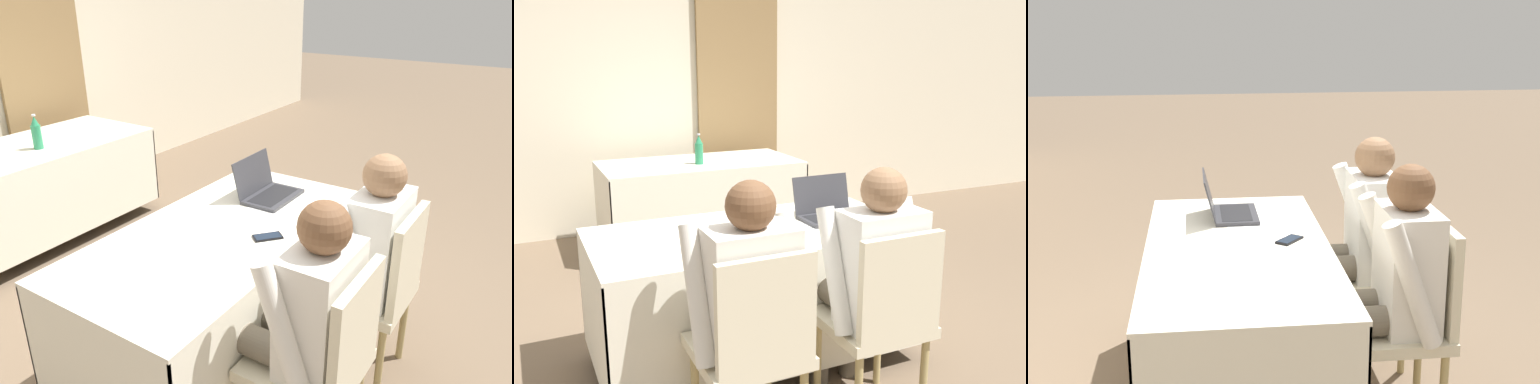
% 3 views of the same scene
% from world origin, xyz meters
% --- Properties ---
extents(ground_plane, '(24.00, 24.00, 0.00)m').
position_xyz_m(ground_plane, '(0.00, 0.00, 0.00)').
color(ground_plane, brown).
extents(curtain_panel, '(0.84, 0.04, 2.65)m').
position_xyz_m(curtain_panel, '(1.01, 2.73, 1.33)').
color(curtain_panel, olive).
rests_on(curtain_panel, ground_plane).
extents(conference_table_near, '(1.69, 0.84, 0.76)m').
position_xyz_m(conference_table_near, '(0.00, 0.00, 0.57)').
color(conference_table_near, silver).
rests_on(conference_table_near, ground_plane).
extents(conference_table_far, '(1.69, 0.84, 0.76)m').
position_xyz_m(conference_table_far, '(0.37, 2.04, 0.57)').
color(conference_table_far, silver).
rests_on(conference_table_far, ground_plane).
extents(laptop, '(0.36, 0.28, 0.23)m').
position_xyz_m(laptop, '(0.48, 0.03, 0.80)').
color(laptop, '#333338').
rests_on(laptop, conference_table_near).
extents(cell_phone, '(0.15, 0.14, 0.01)m').
position_xyz_m(cell_phone, '(0.05, -0.24, 0.76)').
color(cell_phone, black).
rests_on(cell_phone, conference_table_near).
extents(paper_beside_laptop, '(0.30, 0.35, 0.00)m').
position_xyz_m(paper_beside_laptop, '(-0.49, 0.09, 0.76)').
color(paper_beside_laptop, white).
rests_on(paper_beside_laptop, conference_table_near).
extents(paper_centre_table, '(0.25, 0.32, 0.00)m').
position_xyz_m(paper_centre_table, '(0.20, -0.10, 0.76)').
color(paper_centre_table, white).
rests_on(paper_centre_table, conference_table_near).
extents(water_bottle, '(0.07, 0.07, 0.26)m').
position_xyz_m(water_bottle, '(0.33, 1.93, 0.87)').
color(water_bottle, '#288456').
rests_on(water_bottle, conference_table_far).
extents(chair_near_left, '(0.44, 0.44, 0.93)m').
position_xyz_m(chair_near_left, '(-0.31, -0.72, 0.52)').
color(chair_near_left, tan).
rests_on(chair_near_left, ground_plane).
extents(chair_near_right, '(0.44, 0.44, 0.93)m').
position_xyz_m(chair_near_right, '(0.31, -0.72, 0.52)').
color(chair_near_right, tan).
rests_on(chair_near_right, ground_plane).
extents(person_checkered_shirt, '(0.50, 0.52, 1.19)m').
position_xyz_m(person_checkered_shirt, '(-0.31, -0.62, 0.68)').
color(person_checkered_shirt, '#665B4C').
rests_on(person_checkered_shirt, ground_plane).
extents(person_white_shirt, '(0.50, 0.52, 1.19)m').
position_xyz_m(person_white_shirt, '(0.31, -0.62, 0.68)').
color(person_white_shirt, '#665B4C').
rests_on(person_white_shirt, ground_plane).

